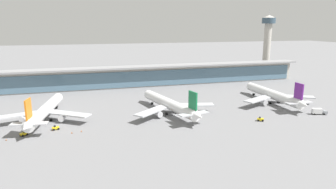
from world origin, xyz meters
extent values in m
plane|color=slate|center=(0.00, 0.00, 0.00)|extent=(1200.00, 1200.00, 0.00)
cylinder|color=white|center=(-61.75, 10.52, 4.88)|extent=(13.38, 48.95, 5.14)
cone|color=white|center=(-57.24, 36.58, 4.88)|extent=(5.76, 5.42, 5.04)
cone|color=white|center=(-66.22, -15.29, 5.39)|extent=(5.53, 6.37, 4.63)
cube|color=black|center=(-57.75, 33.68, 5.78)|extent=(4.16, 2.76, 0.62)
cube|color=#B7BABF|center=(-73.44, 7.99, 3.98)|extent=(22.88, 11.63, 0.62)
cube|color=#B7BABF|center=(-51.59, 4.21, 3.98)|extent=(21.30, 17.58, 0.62)
cylinder|color=silver|center=(-70.91, 7.03, 2.20)|extent=(3.43, 4.15, 2.84)
cylinder|color=silver|center=(-54.30, 4.16, 2.20)|extent=(3.43, 4.15, 2.84)
cube|color=orange|center=(-65.46, -10.90, 11.44)|extent=(1.67, 6.22, 7.98)
cube|color=#B7BABF|center=(-65.61, -11.77, 5.65)|extent=(14.65, 6.26, 0.44)
cylinder|color=black|center=(-65.00, 8.38, 0.62)|extent=(1.26, 1.41, 1.24)
cylinder|color=black|center=(-59.41, 7.41, 0.62)|extent=(1.26, 1.41, 1.24)
cylinder|color=black|center=(-58.43, 29.74, 0.62)|extent=(1.26, 1.41, 1.24)
cylinder|color=white|center=(-2.76, 4.90, 4.88)|extent=(15.67, 48.73, 5.14)
cone|color=white|center=(-8.53, 30.72, 4.88)|extent=(5.93, 5.62, 5.04)
cone|color=white|center=(2.95, -20.66, 5.39)|extent=(5.75, 6.53, 4.63)
cube|color=black|center=(-7.89, 27.84, 5.78)|extent=(4.23, 2.92, 0.62)
cube|color=#B7BABF|center=(-12.61, -1.89, 3.98)|extent=(20.87, 18.27, 0.62)
cube|color=#B7BABF|center=(9.04, 2.95, 3.98)|extent=(22.89, 10.66, 0.62)
cylinder|color=silver|center=(-9.90, -1.81, 2.20)|extent=(3.58, 4.25, 2.84)
cylinder|color=silver|center=(6.55, 1.87, 2.20)|extent=(3.58, 4.25, 2.84)
cube|color=#14703D|center=(1.98, -16.30, 11.44)|extent=(1.96, 6.19, 7.98)
cube|color=#B7BABF|center=(2.17, -17.17, 5.65)|extent=(14.70, 6.91, 0.44)
cylinder|color=black|center=(-4.95, 1.69, 0.62)|extent=(1.31, 1.44, 1.24)
cylinder|color=black|center=(0.59, 2.93, 0.62)|extent=(1.31, 1.44, 1.24)
cylinder|color=black|center=(-7.02, 23.95, 0.62)|extent=(1.31, 1.44, 1.24)
cylinder|color=white|center=(60.46, 8.52, 4.88)|extent=(5.94, 48.86, 5.14)
cone|color=white|center=(60.89, 34.96, 4.88)|extent=(5.12, 4.71, 5.04)
cone|color=white|center=(60.03, -17.67, 5.39)|extent=(4.72, 5.73, 4.63)
cube|color=black|center=(60.85, 32.02, 5.78)|extent=(3.89, 2.19, 0.62)
cube|color=#B7BABF|center=(49.30, 4.22, 3.98)|extent=(22.49, 14.54, 0.62)
cube|color=#B7BABF|center=(71.47, 3.86, 3.98)|extent=(22.34, 15.11, 0.62)
cylinder|color=silver|center=(51.95, 3.66, 2.20)|extent=(2.90, 3.77, 2.84)
cylinder|color=silver|center=(68.81, 3.38, 2.20)|extent=(2.90, 3.77, 2.84)
cube|color=#661E84|center=(60.11, -13.21, 11.44)|extent=(0.72, 6.22, 7.98)
cube|color=#B7BABF|center=(60.09, -14.10, 5.65)|extent=(14.25, 4.13, 0.44)
cylinder|color=black|center=(57.58, 5.90, 0.62)|extent=(1.08, 1.26, 1.24)
cylinder|color=black|center=(63.26, 5.81, 0.62)|extent=(1.08, 1.26, 1.24)
cylinder|color=black|center=(60.78, 28.03, 0.62)|extent=(1.08, 1.26, 1.24)
cube|color=yellow|center=(-68.33, -9.52, 0.90)|extent=(3.12, 2.93, 0.90)
cube|color=black|center=(-68.09, -9.33, 1.70)|extent=(0.98, 0.98, 0.70)
cylinder|color=black|center=(-68.64, -10.69, 0.45)|extent=(0.88, 0.78, 0.90)
cylinder|color=black|center=(-69.54, -9.58, 0.45)|extent=(0.88, 0.78, 0.90)
cylinder|color=black|center=(-67.12, -9.46, 0.45)|extent=(0.88, 0.78, 0.90)
cylinder|color=black|center=(-68.01, -8.35, 0.45)|extent=(0.88, 0.78, 0.90)
cube|color=gray|center=(71.67, -19.57, 1.20)|extent=(2.41, 2.74, 1.50)
cube|color=black|center=(72.43, -19.81, 1.50)|extent=(0.74, 2.01, 0.70)
cube|color=silver|center=(67.76, -18.33, 1.85)|extent=(5.08, 3.58, 2.50)
cylinder|color=black|center=(71.22, -18.32, 0.45)|extent=(0.94, 0.54, 0.90)
cylinder|color=black|center=(70.58, -20.33, 0.45)|extent=(0.94, 0.54, 0.90)
cylinder|color=black|center=(66.65, -16.87, 0.45)|extent=(0.94, 0.54, 0.90)
cylinder|color=black|center=(66.01, -18.89, 0.45)|extent=(0.94, 0.54, 0.90)
cube|color=yellow|center=(-56.46, -5.64, 0.90)|extent=(3.11, 2.23, 0.90)
cube|color=black|center=(-56.75, -5.73, 1.70)|extent=(0.87, 0.87, 0.70)
cylinder|color=black|center=(-55.72, -4.68, 0.45)|extent=(0.94, 0.52, 0.90)
cylinder|color=black|center=(-55.32, -6.05, 0.45)|extent=(0.94, 0.52, 0.90)
cylinder|color=black|center=(-57.60, -5.24, 0.45)|extent=(0.94, 0.52, 0.90)
cylinder|color=black|center=(-57.20, -6.60, 0.45)|extent=(0.94, 0.52, 0.90)
cube|color=yellow|center=(34.58, -19.78, 0.90)|extent=(3.17, 2.53, 0.90)
cube|color=black|center=(34.30, -19.65, 1.70)|extent=(0.93, 0.93, 0.70)
cylinder|color=black|center=(35.77, -19.53, 0.45)|extent=(0.93, 0.63, 0.90)
cylinder|color=black|center=(35.17, -20.83, 0.45)|extent=(0.93, 0.63, 0.90)
cylinder|color=black|center=(33.98, -18.72, 0.45)|extent=(0.93, 0.63, 0.90)
cylinder|color=black|center=(33.39, -20.02, 0.45)|extent=(0.93, 0.63, 0.90)
cube|color=#B2ADA3|center=(0.00, 76.28, 7.00)|extent=(242.80, 8.00, 14.00)
cube|color=slate|center=(0.00, 71.98, 6.30)|extent=(237.95, 0.50, 11.20)
cube|color=gray|center=(0.00, 74.28, 14.60)|extent=(247.66, 12.80, 1.20)
cylinder|color=#B2ADA3|center=(119.43, 103.09, 22.61)|extent=(6.40, 6.40, 45.22)
cylinder|color=#384C5B|center=(119.43, 103.09, 47.72)|extent=(12.00, 12.00, 5.00)
cone|color=#B2ADA3|center=(119.43, 103.09, 51.42)|extent=(10.20, 10.20, 2.40)
cylinder|color=#99999E|center=(119.43, 103.09, 55.12)|extent=(0.36, 0.36, 5.00)
cone|color=orange|center=(-49.75, -12.07, 0.35)|extent=(0.44, 0.44, 0.70)
cube|color=black|center=(-49.75, -12.07, 0.02)|extent=(0.62, 0.62, 0.04)
cone|color=orange|center=(-74.14, -13.07, 0.35)|extent=(0.44, 0.44, 0.70)
cube|color=black|center=(-74.14, -13.07, 0.02)|extent=(0.62, 0.62, 0.04)
cone|color=orange|center=(-57.63, -6.24, 0.35)|extent=(0.44, 0.44, 0.70)
cube|color=black|center=(-57.63, -6.24, 0.02)|extent=(0.62, 0.62, 0.04)
cone|color=orange|center=(-45.96, -11.30, 0.35)|extent=(0.44, 0.44, 0.70)
cube|color=black|center=(-45.96, -11.30, 0.02)|extent=(0.62, 0.62, 0.04)
camera|label=1|loc=(-44.34, -135.77, 43.76)|focal=32.02mm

